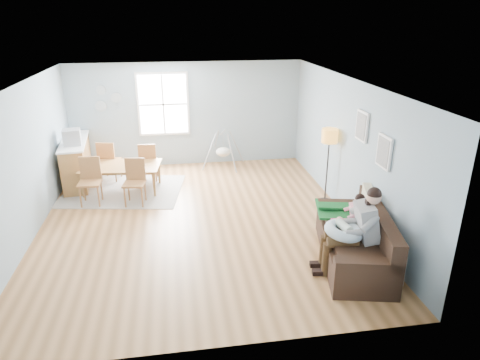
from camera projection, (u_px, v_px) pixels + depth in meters
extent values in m
cube|color=#905D33|center=(198.00, 222.00, 8.48)|extent=(8.40, 9.40, 0.08)
cube|color=white|center=(191.00, 65.00, 7.38)|extent=(8.40, 9.40, 0.60)
cube|color=#86A0AF|center=(185.00, 106.00, 12.26)|extent=(8.40, 0.08, 3.90)
cube|color=#86A0AF|center=(227.00, 322.00, 3.69)|extent=(8.40, 0.08, 3.90)
cube|color=#86A0AF|center=(402.00, 146.00, 8.58)|extent=(0.08, 9.40, 3.90)
cube|color=white|center=(163.00, 104.00, 10.97)|extent=(1.32, 0.06, 1.62)
cube|color=white|center=(163.00, 104.00, 10.94)|extent=(1.20, 0.02, 1.50)
cube|color=white|center=(163.00, 105.00, 10.94)|extent=(1.20, 0.03, 0.04)
cube|color=white|center=(163.00, 105.00, 10.94)|extent=(0.04, 0.03, 1.50)
cube|color=white|center=(384.00, 152.00, 6.88)|extent=(0.04, 0.44, 0.54)
cube|color=slate|center=(383.00, 152.00, 6.88)|extent=(0.01, 0.36, 0.46)
cube|color=white|center=(362.00, 126.00, 7.64)|extent=(0.04, 0.44, 0.54)
cube|color=slate|center=(361.00, 126.00, 7.63)|extent=(0.01, 0.36, 0.46)
cylinder|color=#93AAB1|center=(101.00, 90.00, 10.61)|extent=(0.24, 0.02, 0.24)
cylinder|color=#93AAB1|center=(116.00, 98.00, 10.73)|extent=(0.26, 0.02, 0.26)
cylinder|color=#93AAB1|center=(101.00, 106.00, 10.75)|extent=(0.28, 0.02, 0.28)
cube|color=black|center=(353.00, 248.00, 7.05)|extent=(1.41, 2.38, 0.45)
cube|color=black|center=(379.00, 224.00, 6.86)|extent=(0.68, 2.22, 0.46)
cube|color=black|center=(369.00, 266.00, 6.00)|extent=(0.98, 0.41, 0.17)
cube|color=black|center=(344.00, 205.00, 7.87)|extent=(0.98, 0.41, 0.17)
cube|color=#135627|center=(346.00, 209.00, 7.61)|extent=(1.18, 1.04, 0.04)
cube|color=tan|center=(367.00, 202.00, 7.36)|extent=(0.28, 0.53, 0.51)
cube|color=gray|center=(367.00, 222.00, 6.52)|extent=(0.42, 0.50, 0.62)
sphere|color=tan|center=(374.00, 197.00, 6.37)|extent=(0.23, 0.23, 0.23)
sphere|color=black|center=(374.00, 194.00, 6.36)|extent=(0.22, 0.22, 0.22)
cylinder|color=#362413|center=(343.00, 242.00, 6.52)|extent=(0.49, 0.23, 0.17)
cylinder|color=#362413|center=(339.00, 235.00, 6.73)|extent=(0.49, 0.23, 0.17)
cylinder|color=#362413|center=(326.00, 259.00, 6.62)|extent=(0.13, 0.13, 0.55)
cylinder|color=#362413|center=(324.00, 252.00, 6.84)|extent=(0.13, 0.13, 0.55)
cube|color=black|center=(320.00, 272.00, 6.71)|extent=(0.26, 0.14, 0.08)
cube|color=black|center=(317.00, 264.00, 6.92)|extent=(0.26, 0.14, 0.08)
torus|color=silver|center=(344.00, 231.00, 6.59)|extent=(0.70, 0.69, 0.25)
cylinder|color=silver|center=(344.00, 227.00, 6.56)|extent=(0.18, 0.33, 0.13)
sphere|color=tan|center=(340.00, 220.00, 6.72)|extent=(0.11, 0.11, 0.11)
cube|color=white|center=(356.00, 214.00, 7.06)|extent=(0.28, 0.30, 0.37)
sphere|color=tan|center=(360.00, 200.00, 6.96)|extent=(0.17, 0.17, 0.17)
sphere|color=black|center=(360.00, 199.00, 6.95)|extent=(0.17, 0.17, 0.17)
cylinder|color=#D0326B|center=(342.00, 225.00, 7.06)|extent=(0.32, 0.15, 0.09)
cylinder|color=#D0326B|center=(340.00, 221.00, 7.19)|extent=(0.32, 0.15, 0.09)
cylinder|color=#D0326B|center=(332.00, 234.00, 7.13)|extent=(0.08, 0.08, 0.30)
cylinder|color=#D0326B|center=(331.00, 230.00, 7.26)|extent=(0.08, 0.08, 0.30)
cylinder|color=black|center=(325.00, 201.00, 9.32)|extent=(0.29, 0.29, 0.03)
cylinder|color=black|center=(327.00, 171.00, 9.07)|extent=(0.03, 0.03, 1.43)
cylinder|color=orange|center=(330.00, 136.00, 8.79)|extent=(0.33, 0.33, 0.29)
cube|color=white|center=(386.00, 267.00, 6.48)|extent=(0.44, 0.40, 0.48)
cube|color=black|center=(374.00, 269.00, 6.45)|extent=(0.04, 0.33, 0.38)
cube|color=gray|center=(123.00, 191.00, 9.88)|extent=(2.91, 2.39, 0.01)
imported|color=olive|center=(122.00, 178.00, 9.77)|extent=(1.84, 1.16, 0.61)
cube|color=#935F32|center=(90.00, 183.00, 9.02)|extent=(0.47, 0.47, 0.04)
cube|color=#935F32|center=(90.00, 168.00, 9.12)|extent=(0.43, 0.06, 0.50)
cylinder|color=#935F32|center=(80.00, 197.00, 8.92)|extent=(0.04, 0.04, 0.49)
cylinder|color=#935F32|center=(99.00, 197.00, 8.96)|extent=(0.04, 0.04, 0.49)
cylinder|color=#935F32|center=(84.00, 191.00, 9.26)|extent=(0.04, 0.04, 0.49)
cylinder|color=#935F32|center=(102.00, 190.00, 9.30)|extent=(0.04, 0.04, 0.49)
cube|color=#935F32|center=(134.00, 184.00, 9.02)|extent=(0.50, 0.50, 0.04)
cube|color=#935F32|center=(135.00, 169.00, 9.11)|extent=(0.42, 0.10, 0.48)
cylinder|color=#935F32|center=(125.00, 197.00, 8.94)|extent=(0.04, 0.04, 0.47)
cylinder|color=#935F32|center=(142.00, 197.00, 8.95)|extent=(0.04, 0.04, 0.47)
cylinder|color=#935F32|center=(129.00, 191.00, 9.27)|extent=(0.04, 0.04, 0.47)
cylinder|color=#935F32|center=(145.00, 191.00, 9.28)|extent=(0.04, 0.04, 0.47)
cube|color=#935F32|center=(110.00, 161.00, 10.39)|extent=(0.55, 0.55, 0.04)
cube|color=#935F32|center=(106.00, 153.00, 10.10)|extent=(0.43, 0.15, 0.49)
cylinder|color=#935F32|center=(121.00, 168.00, 10.63)|extent=(0.04, 0.04, 0.48)
cylinder|color=#935F32|center=(107.00, 167.00, 10.66)|extent=(0.04, 0.04, 0.48)
cylinder|color=#935F32|center=(116.00, 173.00, 10.30)|extent=(0.04, 0.04, 0.48)
cylinder|color=#935F32|center=(101.00, 172.00, 10.32)|extent=(0.04, 0.04, 0.48)
cube|color=#935F32|center=(149.00, 162.00, 10.39)|extent=(0.45, 0.45, 0.04)
cube|color=#935F32|center=(147.00, 154.00, 10.12)|extent=(0.41, 0.06, 0.47)
cylinder|color=#935F32|center=(157.00, 168.00, 10.66)|extent=(0.04, 0.04, 0.46)
cylinder|color=#935F32|center=(143.00, 168.00, 10.62)|extent=(0.04, 0.04, 0.46)
cylinder|color=#935F32|center=(156.00, 173.00, 10.33)|extent=(0.04, 0.04, 0.46)
cylinder|color=#935F32|center=(141.00, 173.00, 10.30)|extent=(0.04, 0.04, 0.46)
cube|color=olive|center=(77.00, 162.00, 10.19)|extent=(0.70, 1.89, 1.03)
cube|color=white|center=(74.00, 141.00, 10.00)|extent=(0.74, 1.93, 0.04)
cube|color=#A2A2A6|center=(72.00, 137.00, 9.61)|extent=(0.42, 0.40, 0.35)
cube|color=black|center=(63.00, 138.00, 9.56)|extent=(0.06, 0.29, 0.25)
cylinder|color=#A2A2A6|center=(223.00, 132.00, 11.11)|extent=(0.22, 0.52, 0.04)
ellipsoid|color=beige|center=(223.00, 152.00, 11.30)|extent=(0.39, 0.39, 0.24)
cylinder|color=#A2A2A6|center=(223.00, 142.00, 11.20)|extent=(0.01, 0.01, 0.43)
cylinder|color=#A2A2A6|center=(209.00, 152.00, 11.05)|extent=(0.42, 0.23, 0.94)
cylinder|color=#A2A2A6|center=(232.00, 153.00, 10.94)|extent=(0.21, 0.44, 0.94)
cylinder|color=#A2A2A6|center=(215.00, 145.00, 11.60)|extent=(0.21, 0.44, 0.94)
cylinder|color=#A2A2A6|center=(237.00, 147.00, 11.49)|extent=(0.42, 0.23, 0.94)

